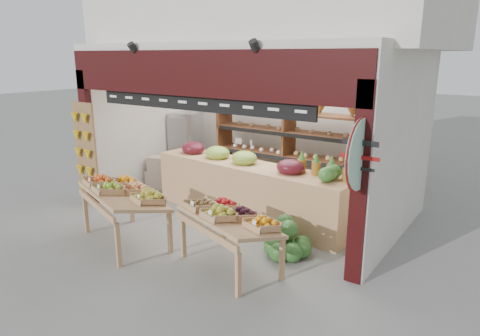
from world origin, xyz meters
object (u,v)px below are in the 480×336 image
at_px(mid_counter, 248,188).
at_px(display_table_left, 123,192).
at_px(display_table_right, 229,217).
at_px(cardboard_stack, 168,177).
at_px(watermelon_pile, 286,242).
at_px(back_shelving, 289,138).
at_px(refrigerator, 187,146).

xyz_separation_m(mid_counter, display_table_left, (-1.07, -2.00, 0.26)).
bearing_deg(display_table_right, display_table_left, -173.07).
height_order(display_table_left, display_table_right, display_table_left).
relative_size(cardboard_stack, display_table_right, 0.63).
height_order(cardboard_stack, display_table_right, display_table_right).
bearing_deg(mid_counter, display_table_right, -64.23).
xyz_separation_m(mid_counter, display_table_right, (0.85, -1.77, 0.20)).
bearing_deg(display_table_right, watermelon_pile, 56.42).
relative_size(cardboard_stack, display_table_left, 0.58).
bearing_deg(back_shelving, cardboard_stack, -156.32).
height_order(refrigerator, mid_counter, refrigerator).
bearing_deg(display_table_right, mid_counter, 115.77).
bearing_deg(watermelon_pile, display_table_left, -157.68).
distance_m(display_table_left, display_table_right, 1.94).
relative_size(back_shelving, mid_counter, 0.83).
relative_size(back_shelving, display_table_left, 1.83).
xyz_separation_m(refrigerator, mid_counter, (2.68, -1.32, -0.26)).
bearing_deg(watermelon_pile, cardboard_stack, 159.57).
bearing_deg(cardboard_stack, refrigerator, 102.87).
bearing_deg(mid_counter, cardboard_stack, 170.19).
bearing_deg(refrigerator, back_shelving, -10.39).
relative_size(back_shelving, cardboard_stack, 3.17).
bearing_deg(back_shelving, display_table_left, -106.96).
xyz_separation_m(display_table_right, watermelon_pile, (0.51, 0.77, -0.54)).
xyz_separation_m(refrigerator, cardboard_stack, (0.20, -0.90, -0.54)).
distance_m(cardboard_stack, display_table_left, 2.86).
distance_m(cardboard_stack, display_table_right, 4.01).
xyz_separation_m(refrigerator, display_table_right, (3.53, -3.09, -0.06)).
height_order(back_shelving, display_table_right, back_shelving).
relative_size(display_table_right, watermelon_pile, 2.19).
xyz_separation_m(cardboard_stack, watermelon_pile, (3.83, -1.43, -0.06)).
distance_m(refrigerator, display_table_right, 4.69).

